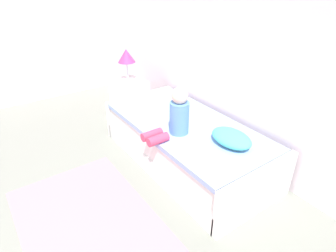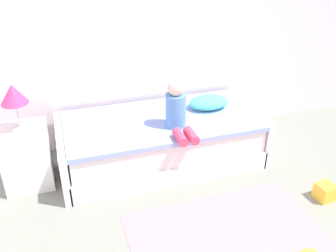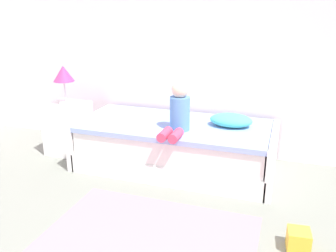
# 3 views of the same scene
# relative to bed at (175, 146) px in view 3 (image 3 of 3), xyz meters

# --- Properties ---
(wall_rear) EXTENTS (7.20, 0.10, 2.90)m
(wall_rear) POSITION_rel_bed_xyz_m (0.70, 0.60, 1.20)
(wall_rear) COLOR white
(wall_rear) RESTS_ON ground
(bed) EXTENTS (2.11, 1.00, 0.50)m
(bed) POSITION_rel_bed_xyz_m (0.00, 0.00, 0.00)
(bed) COLOR white
(bed) RESTS_ON ground
(nightstand) EXTENTS (0.44, 0.44, 0.60)m
(nightstand) POSITION_rel_bed_xyz_m (-1.35, 0.00, 0.05)
(nightstand) COLOR white
(nightstand) RESTS_ON ground
(table_lamp) EXTENTS (0.24, 0.24, 0.45)m
(table_lamp) POSITION_rel_bed_xyz_m (-1.35, 0.00, 0.69)
(table_lamp) COLOR silver
(table_lamp) RESTS_ON nightstand
(child_figure) EXTENTS (0.20, 0.51, 0.50)m
(child_figure) POSITION_rel_bed_xyz_m (0.10, -0.23, 0.46)
(child_figure) COLOR #598CD1
(child_figure) RESTS_ON bed
(pillow) EXTENTS (0.44, 0.30, 0.13)m
(pillow) POSITION_rel_bed_xyz_m (0.57, 0.10, 0.32)
(pillow) COLOR #4CCCBC
(pillow) RESTS_ON bed
(area_rug) EXTENTS (1.60, 1.10, 0.01)m
(area_rug) POSITION_rel_bed_xyz_m (0.20, -1.30, -0.24)
(area_rug) COLOR pink
(area_rug) RESTS_ON ground
(toy_block) EXTENTS (0.17, 0.17, 0.16)m
(toy_block) POSITION_rel_bed_xyz_m (1.28, -1.08, -0.17)
(toy_block) COLOR yellow
(toy_block) RESTS_ON ground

